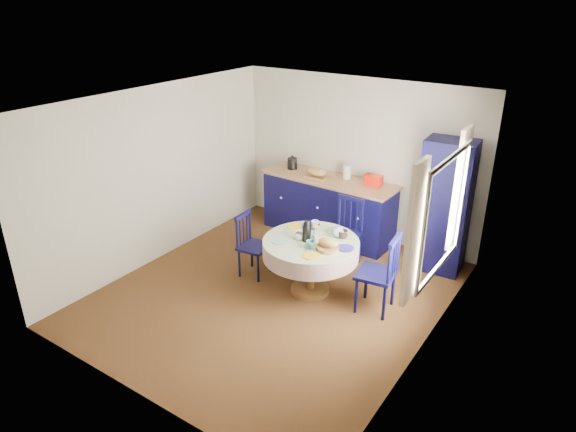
% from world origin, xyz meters
% --- Properties ---
extents(floor, '(4.50, 4.50, 0.00)m').
position_xyz_m(floor, '(0.00, 0.00, 0.00)').
color(floor, black).
rests_on(floor, ground).
extents(ceiling, '(4.50, 4.50, 0.00)m').
position_xyz_m(ceiling, '(0.00, 0.00, 2.50)').
color(ceiling, white).
rests_on(ceiling, wall_back).
extents(wall_back, '(4.00, 0.02, 2.50)m').
position_xyz_m(wall_back, '(0.00, 2.25, 1.25)').
color(wall_back, silver).
rests_on(wall_back, floor).
extents(wall_left, '(0.02, 4.50, 2.50)m').
position_xyz_m(wall_left, '(-2.00, 0.00, 1.25)').
color(wall_left, silver).
rests_on(wall_left, floor).
extents(wall_right, '(0.02, 4.50, 2.50)m').
position_xyz_m(wall_right, '(2.00, 0.00, 1.25)').
color(wall_right, silver).
rests_on(wall_right, floor).
extents(window, '(0.10, 1.74, 1.45)m').
position_xyz_m(window, '(1.95, 0.30, 1.52)').
color(window, white).
rests_on(window, wall_right).
extents(kitchen_counter, '(2.20, 0.75, 1.21)m').
position_xyz_m(kitchen_counter, '(-0.30, 1.92, 0.50)').
color(kitchen_counter, black).
rests_on(kitchen_counter, floor).
extents(pantry_cabinet, '(0.69, 0.51, 1.88)m').
position_xyz_m(pantry_cabinet, '(1.54, 1.85, 0.94)').
color(pantry_cabinet, black).
rests_on(pantry_cabinet, floor).
extents(dining_table, '(1.23, 1.23, 1.02)m').
position_xyz_m(dining_table, '(0.37, 0.30, 0.62)').
color(dining_table, brown).
rests_on(dining_table, floor).
extents(chair_left, '(0.42, 0.43, 0.89)m').
position_xyz_m(chair_left, '(-0.55, 0.25, 0.45)').
color(chair_left, black).
rests_on(chair_left, floor).
extents(chair_far, '(0.46, 0.44, 0.99)m').
position_xyz_m(chair_far, '(0.38, 1.22, 0.50)').
color(chair_far, black).
rests_on(chair_far, floor).
extents(chair_right, '(0.49, 0.51, 1.03)m').
position_xyz_m(chair_right, '(1.28, 0.41, 0.52)').
color(chair_right, black).
rests_on(chair_right, floor).
extents(mug_a, '(0.12, 0.12, 0.09)m').
position_xyz_m(mug_a, '(0.22, 0.24, 0.79)').
color(mug_a, silver).
rests_on(mug_a, dining_table).
extents(mug_b, '(0.11, 0.11, 0.10)m').
position_xyz_m(mug_b, '(0.47, 0.11, 0.79)').
color(mug_b, '#2C666F').
rests_on(mug_b, dining_table).
extents(mug_c, '(0.13, 0.13, 0.11)m').
position_xyz_m(mug_c, '(0.66, 0.59, 0.80)').
color(mug_c, black).
rests_on(mug_c, dining_table).
extents(mug_d, '(0.10, 0.10, 0.10)m').
position_xyz_m(mug_d, '(0.20, 0.67, 0.79)').
color(mug_d, silver).
rests_on(mug_d, dining_table).
extents(cobalt_bowl, '(0.22, 0.22, 0.05)m').
position_xyz_m(cobalt_bowl, '(0.16, 0.62, 0.77)').
color(cobalt_bowl, navy).
rests_on(cobalt_bowl, dining_table).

